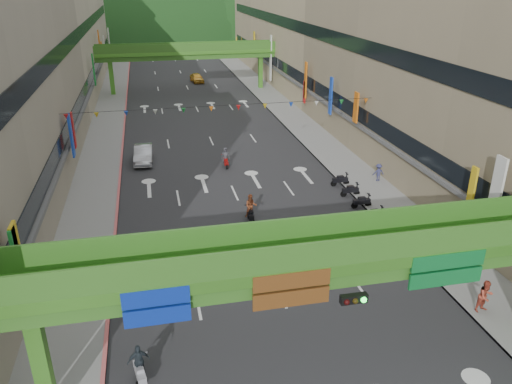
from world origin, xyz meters
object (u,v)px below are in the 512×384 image
pedestrian_red (485,299)px  scooter_rider_mid (251,208)px  car_yellow (197,78)px  overpass_near (348,275)px  scooter_rider_near (189,264)px  car_silver (144,154)px

pedestrian_red → scooter_rider_mid: bearing=117.8°
scooter_rider_mid → car_yellow: (1.67, 51.02, -0.35)m
overpass_near → scooter_rider_mid: size_ratio=13.51×
scooter_rider_near → car_yellow: scooter_rider_near is taller
scooter_rider_mid → car_silver: 15.93m
overpass_near → car_silver: (-7.93, 29.62, -4.43)m
scooter_rider_mid → pedestrian_red: scooter_rider_mid is taller
overpass_near → scooter_rider_mid: bearing=92.5°
car_silver → pedestrian_red: pedestrian_red is taller
overpass_near → car_yellow: 66.61m
overpass_near → scooter_rider_near: size_ratio=14.96×
car_silver → car_yellow: (8.92, 36.84, -0.05)m
scooter_rider_near → overpass_near: bearing=-58.6°
overpass_near → car_silver: bearing=105.0°
scooter_rider_mid → pedestrian_red: (9.55, -12.82, -0.18)m
scooter_rider_mid → scooter_rider_near: bearing=-128.5°
pedestrian_red → overpass_near: bearing=-172.5°
scooter_rider_near → car_yellow: bearing=83.4°
car_yellow → pedestrian_red: (7.88, -63.84, 0.17)m
scooter_rider_near → car_yellow: 57.61m
overpass_near → pedestrian_red: bearing=16.5°
overpass_near → scooter_rider_mid: 15.99m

